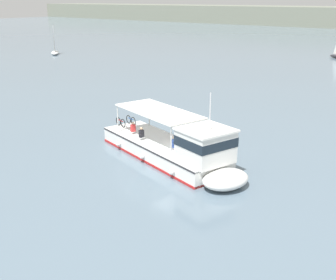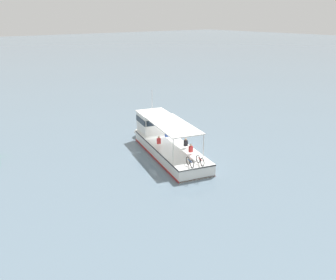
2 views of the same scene
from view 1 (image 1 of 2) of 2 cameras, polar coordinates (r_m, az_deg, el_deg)
The scene contains 3 objects.
ground_plane at distance 27.37m, azimuth 1.41°, elevation -3.87°, with size 400.00×400.00×0.00m, color slate.
ferry_main at distance 27.77m, azimuth 1.22°, elevation -1.29°, with size 13.07×6.35×5.32m.
sailboat_off_stern at distance 87.09m, azimuth -14.84°, elevation 11.35°, with size 4.55×4.20×5.40m.
Camera 1 is at (15.31, -20.17, 10.39)m, focal length 45.70 mm.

